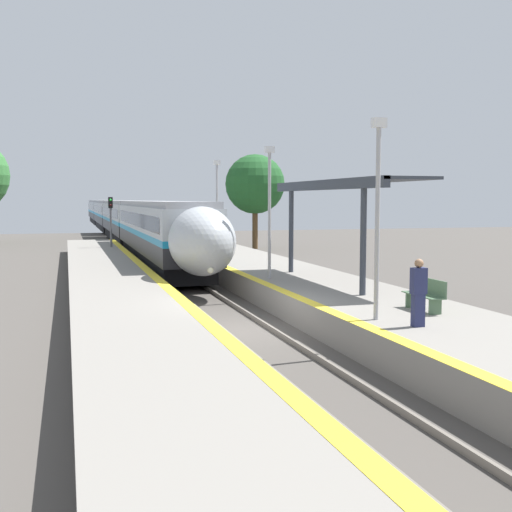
# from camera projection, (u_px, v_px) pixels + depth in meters

# --- Properties ---
(ground_plane) EXTENTS (120.00, 120.00, 0.00)m
(ground_plane) POSITION_uv_depth(u_px,v_px,m) (246.00, 331.00, 19.23)
(ground_plane) COLOR #4C4742
(rail_left) EXTENTS (0.08, 90.00, 0.15)m
(rail_left) POSITION_uv_depth(u_px,v_px,m) (223.00, 330.00, 19.02)
(rail_left) COLOR slate
(rail_left) RESTS_ON ground_plane
(rail_right) EXTENTS (0.08, 90.00, 0.15)m
(rail_right) POSITION_uv_depth(u_px,v_px,m) (269.00, 327.00, 19.43)
(rail_right) COLOR slate
(rail_right) RESTS_ON ground_plane
(train) EXTENTS (2.73, 93.17, 3.85)m
(train) POSITION_uv_depth(u_px,v_px,m) (116.00, 216.00, 67.84)
(train) COLOR black
(train) RESTS_ON ground_plane
(platform_right) EXTENTS (4.44, 64.00, 0.90)m
(platform_right) POSITION_uv_depth(u_px,v_px,m) (362.00, 310.00, 20.27)
(platform_right) COLOR gray
(platform_right) RESTS_ON ground_plane
(platform_left) EXTENTS (3.48, 64.00, 0.90)m
(platform_left) POSITION_uv_depth(u_px,v_px,m) (134.00, 322.00, 18.25)
(platform_left) COLOR gray
(platform_left) RESTS_ON ground_plane
(platform_bench) EXTENTS (0.44, 1.61, 0.89)m
(platform_bench) POSITION_uv_depth(u_px,v_px,m) (426.00, 294.00, 17.56)
(platform_bench) COLOR #4C6B4C
(platform_bench) RESTS_ON platform_right
(person_waiting) EXTENTS (0.36, 0.22, 1.64)m
(person_waiting) POSITION_uv_depth(u_px,v_px,m) (418.00, 292.00, 15.33)
(person_waiting) COLOR navy
(person_waiting) RESTS_ON platform_right
(railway_signal) EXTENTS (0.28, 0.28, 4.10)m
(railway_signal) POSITION_uv_depth(u_px,v_px,m) (111.00, 222.00, 40.95)
(railway_signal) COLOR #59595E
(railway_signal) RESTS_ON ground_plane
(lamppost_near) EXTENTS (0.36, 0.20, 5.06)m
(lamppost_near) POSITION_uv_depth(u_px,v_px,m) (378.00, 205.00, 16.05)
(lamppost_near) COLOR #9E9EA3
(lamppost_near) RESTS_ON platform_right
(lamppost_mid) EXTENTS (0.36, 0.20, 5.06)m
(lamppost_mid) POSITION_uv_depth(u_px,v_px,m) (269.00, 203.00, 24.57)
(lamppost_mid) COLOR #9E9EA3
(lamppost_mid) RESTS_ON platform_right
(lamppost_far) EXTENTS (0.36, 0.20, 5.06)m
(lamppost_far) POSITION_uv_depth(u_px,v_px,m) (217.00, 202.00, 33.09)
(lamppost_far) COLOR #9E9EA3
(lamppost_far) RESTS_ON platform_right
(station_canopy) EXTENTS (2.02, 9.81, 3.76)m
(station_canopy) POSITION_uv_depth(u_px,v_px,m) (337.00, 188.00, 23.60)
(station_canopy) COLOR #333842
(station_canopy) RESTS_ON platform_right
(background_tree_right) EXTENTS (4.72, 4.72, 7.52)m
(background_tree_right) POSITION_uv_depth(u_px,v_px,m) (255.00, 184.00, 50.88)
(background_tree_right) COLOR brown
(background_tree_right) RESTS_ON ground_plane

